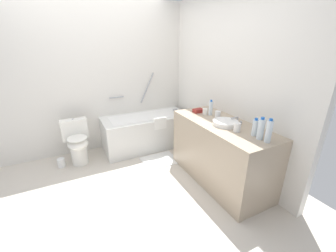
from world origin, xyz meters
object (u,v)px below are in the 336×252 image
at_px(sink_faucet, 237,120).
at_px(water_bottle_0, 269,131).
at_px(water_bottle_1, 261,129).
at_px(water_bottle_3, 255,128).
at_px(amenity_basket, 198,111).
at_px(drinking_glass_0, 218,115).
at_px(bath_mat, 160,160).
at_px(water_bottle_2, 211,108).
at_px(toilet_paper_roll, 61,163).
at_px(drinking_glass_2, 237,127).
at_px(toilet, 77,142).
at_px(drinking_glass_1, 205,111).
at_px(bathtub, 146,130).
at_px(sink_basin, 225,123).

height_order(sink_faucet, water_bottle_0, water_bottle_0).
bearing_deg(water_bottle_1, water_bottle_3, 75.74).
bearing_deg(amenity_basket, water_bottle_3, -85.25).
height_order(water_bottle_0, drinking_glass_0, water_bottle_0).
bearing_deg(bath_mat, water_bottle_2, -39.42).
bearing_deg(toilet_paper_roll, drinking_glass_2, -40.06).
relative_size(toilet, water_bottle_3, 3.50).
bearing_deg(toilet_paper_roll, amenity_basket, -22.83).
bearing_deg(water_bottle_2, sink_faucet, -74.35).
xyz_separation_m(water_bottle_3, drinking_glass_0, (-0.00, 0.63, -0.04)).
height_order(water_bottle_0, drinking_glass_1, water_bottle_0).
bearing_deg(water_bottle_1, bathtub, 105.60).
height_order(toilet, bath_mat, toilet).
bearing_deg(drinking_glass_2, toilet_paper_roll, 139.94).
bearing_deg(water_bottle_2, toilet, 149.85).
bearing_deg(sink_basin, water_bottle_1, -84.83).
height_order(water_bottle_2, drinking_glass_2, water_bottle_2).
bearing_deg(drinking_glass_2, water_bottle_0, -77.88).
relative_size(water_bottle_2, drinking_glass_1, 2.52).
relative_size(bathtub, water_bottle_2, 6.98).
xyz_separation_m(drinking_glass_2, bath_mat, (-0.49, 1.10, -0.89)).
distance_m(water_bottle_1, amenity_basket, 1.07).
xyz_separation_m(water_bottle_3, amenity_basket, (-0.08, 0.97, -0.07)).
bearing_deg(water_bottle_1, amenity_basket, 93.03).
bearing_deg(drinking_glass_1, amenity_basket, 103.62).
bearing_deg(bath_mat, toilet_paper_roll, 160.22).
bearing_deg(amenity_basket, sink_faucet, -71.32).
bearing_deg(amenity_basket, drinking_glass_2, -90.71).
relative_size(bathtub, water_bottle_3, 7.59).
relative_size(bathtub, drinking_glass_1, 17.62).
distance_m(water_bottle_3, drinking_glass_2, 0.20).
relative_size(water_bottle_2, bath_mat, 0.39).
relative_size(water_bottle_1, drinking_glass_0, 2.38).
distance_m(toilet, drinking_glass_1, 2.02).
relative_size(toilet, sink_basin, 2.24).
distance_m(sink_basin, amenity_basket, 0.58).
bearing_deg(drinking_glass_1, water_bottle_0, -88.04).
height_order(water_bottle_3, drinking_glass_1, water_bottle_3).
height_order(sink_basin, bath_mat, sink_basin).
xyz_separation_m(drinking_glass_0, toilet_paper_roll, (-2.01, 1.16, -0.83)).
bearing_deg(drinking_glass_0, bath_mat, 131.90).
relative_size(bathtub, toilet, 2.17).
xyz_separation_m(sink_basin, toilet_paper_roll, (-1.94, 1.39, -0.80)).
xyz_separation_m(toilet, drinking_glass_0, (1.74, -1.18, 0.54)).
relative_size(water_bottle_3, drinking_glass_1, 2.32).
bearing_deg(toilet, drinking_glass_1, 58.06).
bearing_deg(water_bottle_0, bath_mat, 111.20).
relative_size(bathtub, water_bottle_0, 5.92).
relative_size(sink_faucet, bath_mat, 0.28).
bearing_deg(toilet_paper_roll, bath_mat, -19.78).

